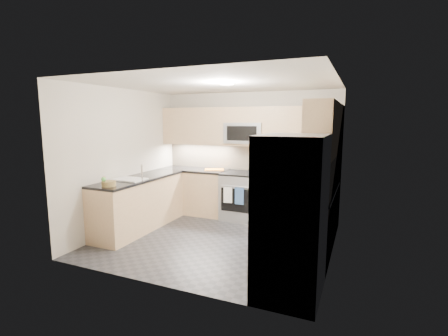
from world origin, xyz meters
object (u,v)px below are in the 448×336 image
at_px(gas_range, 242,196).
at_px(fruit_basket, 109,184).
at_px(utensil_bowl, 309,172).
at_px(cutting_board, 214,170).
at_px(microwave, 245,133).
at_px(refrigerator, 291,216).

distance_m(gas_range, fruit_basket, 2.59).
xyz_separation_m(utensil_bowl, cutting_board, (-1.90, 0.06, -0.08)).
xyz_separation_m(gas_range, cutting_board, (-0.64, 0.06, 0.49)).
bearing_deg(microwave, fruit_basket, -123.12).
bearing_deg(microwave, gas_range, -90.00).
distance_m(microwave, cutting_board, 0.99).
relative_size(gas_range, fruit_basket, 4.20).
bearing_deg(gas_range, utensil_bowl, -0.05).
bearing_deg(refrigerator, utensil_bowl, 94.39).
xyz_separation_m(gas_range, refrigerator, (1.45, -2.43, 0.45)).
bearing_deg(gas_range, fruit_basket, -124.67).
bearing_deg(refrigerator, fruit_basket, 173.27).
relative_size(utensil_bowl, fruit_basket, 1.44).
relative_size(cutting_board, fruit_basket, 1.79).
height_order(refrigerator, fruit_basket, refrigerator).
relative_size(gas_range, utensil_bowl, 2.92).
bearing_deg(fruit_basket, cutting_board, 69.51).
xyz_separation_m(microwave, refrigerator, (1.45, -2.55, -0.80)).
bearing_deg(utensil_bowl, gas_range, 179.95).
bearing_deg(cutting_board, gas_range, -5.35).
bearing_deg(fruit_basket, gas_range, 55.33).
height_order(utensil_bowl, cutting_board, utensil_bowl).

